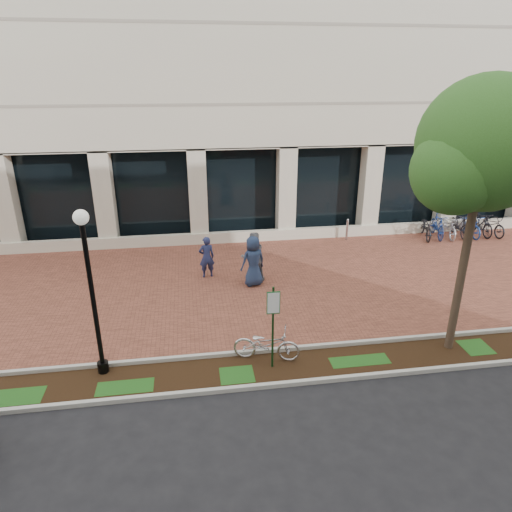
{
  "coord_description": "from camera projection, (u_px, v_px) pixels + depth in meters",
  "views": [
    {
      "loc": [
        -2.42,
        -15.04,
        7.18
      ],
      "look_at": [
        -0.25,
        -0.8,
        1.4
      ],
      "focal_mm": 32.0,
      "sensor_mm": 36.0,
      "label": 1
    }
  ],
  "objects": [
    {
      "name": "street_tree",
      "position": [
        485.0,
        153.0,
        10.88
      ],
      "size": [
        3.87,
        3.22,
        7.24
      ],
      "color": "#4D392C",
      "rests_on": "ground"
    },
    {
      "name": "brick_plaza",
      "position": [
        260.0,
        283.0,
        16.81
      ],
      "size": [
        40.0,
        9.0,
        0.01
      ],
      "primitive_type": "cube",
      "color": "brown",
      "rests_on": "ground"
    },
    {
      "name": "parking_sign",
      "position": [
        273.0,
        317.0,
        11.44
      ],
      "size": [
        0.34,
        0.07,
        2.33
      ],
      "rotation": [
        0.0,
        0.0,
        -0.02
      ],
      "color": "#163C18",
      "rests_on": "ground"
    },
    {
      "name": "lamppost",
      "position": [
        91.0,
        286.0,
        10.88
      ],
      "size": [
        0.36,
        0.36,
        4.35
      ],
      "color": "black",
      "rests_on": "ground"
    },
    {
      "name": "pedestrian_left",
      "position": [
        207.0,
        257.0,
        17.03
      ],
      "size": [
        0.63,
        0.47,
        1.6
      ],
      "primitive_type": "imported",
      "rotation": [
        0.0,
        0.0,
        3.29
      ],
      "color": "navy",
      "rests_on": "ground"
    },
    {
      "name": "pedestrian_mid",
      "position": [
        253.0,
        257.0,
        16.66
      ],
      "size": [
        1.06,
        0.91,
        1.89
      ],
      "primitive_type": "imported",
      "rotation": [
        0.0,
        0.0,
        3.37
      ],
      "color": "slate",
      "rests_on": "ground"
    },
    {
      "name": "curb_street_side",
      "position": [
        298.0,
        383.0,
        11.29
      ],
      "size": [
        40.0,
        0.12,
        0.12
      ],
      "primitive_type": "cube",
      "color": "#B0AFA6",
      "rests_on": "ground"
    },
    {
      "name": "bollard",
      "position": [
        347.0,
        229.0,
        20.95
      ],
      "size": [
        0.12,
        0.12,
        1.03
      ],
      "color": "#ACACB0",
      "rests_on": "ground"
    },
    {
      "name": "near_office_building",
      "position": [
        227.0,
        11.0,
        22.67
      ],
      "size": [
        40.0,
        12.12,
        16.0
      ],
      "color": "beige",
      "rests_on": "ground"
    },
    {
      "name": "curb_plaza_side",
      "position": [
        285.0,
        349.0,
        12.66
      ],
      "size": [
        40.0,
        0.12,
        0.12
      ],
      "primitive_type": "cube",
      "color": "#B0AFA6",
      "rests_on": "ground"
    },
    {
      "name": "locked_bicycle",
      "position": [
        267.0,
        344.0,
        12.16
      ],
      "size": [
        1.9,
        1.1,
        0.95
      ],
      "primitive_type": "imported",
      "rotation": [
        0.0,
        0.0,
        1.29
      ],
      "color": "silver",
      "rests_on": "ground"
    },
    {
      "name": "planting_strip",
      "position": [
        291.0,
        367.0,
        12.0
      ],
      "size": [
        40.0,
        1.5,
        0.01
      ],
      "primitive_type": "cube",
      "color": "black",
      "rests_on": "ground"
    },
    {
      "name": "ground",
      "position": [
        260.0,
        283.0,
        16.81
      ],
      "size": [
        120.0,
        120.0,
        0.0
      ],
      "primitive_type": "plane",
      "color": "black",
      "rests_on": "ground"
    },
    {
      "name": "bike_rack_cluster",
      "position": [
        459.0,
        225.0,
        21.46
      ],
      "size": [
        4.29,
        2.1,
        1.16
      ],
      "rotation": [
        0.0,
        0.0,
        -0.17
      ],
      "color": "black",
      "rests_on": "ground"
    },
    {
      "name": "pedestrian_right",
      "position": [
        253.0,
        261.0,
        16.31
      ],
      "size": [
        1.05,
        0.85,
        1.86
      ],
      "primitive_type": "imported",
      "rotation": [
        0.0,
        0.0,
        3.47
      ],
      "color": "#1D2B49",
      "rests_on": "ground"
    }
  ]
}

